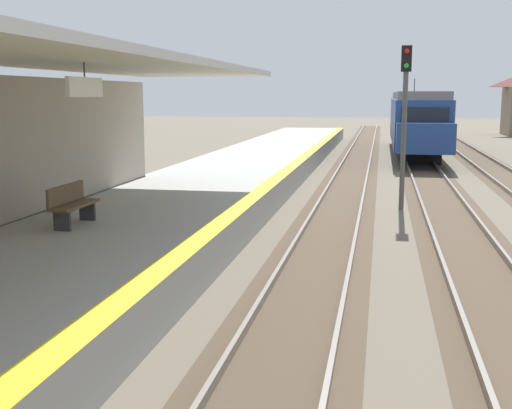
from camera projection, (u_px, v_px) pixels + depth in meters
The scene contains 6 objects.
station_platform at pixel (163, 217), 17.62m from camera, with size 5.00×80.00×0.91m.
track_pair_nearest_platform at pixel (337, 211), 20.75m from camera, with size 2.34×120.00×0.16m.
track_pair_middle at pixel (449, 215), 20.13m from camera, with size 2.34×120.00×0.16m.
approaching_train at pixel (416, 119), 41.11m from camera, with size 2.93×19.60×4.76m.
rail_signal_post at pixel (405, 110), 20.79m from camera, with size 0.32×0.34×5.20m.
platform_bench at pixel (72, 204), 14.11m from camera, with size 0.45×1.60×0.88m.
Camera 1 is at (3.19, -0.56, 3.68)m, focal length 46.12 mm.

